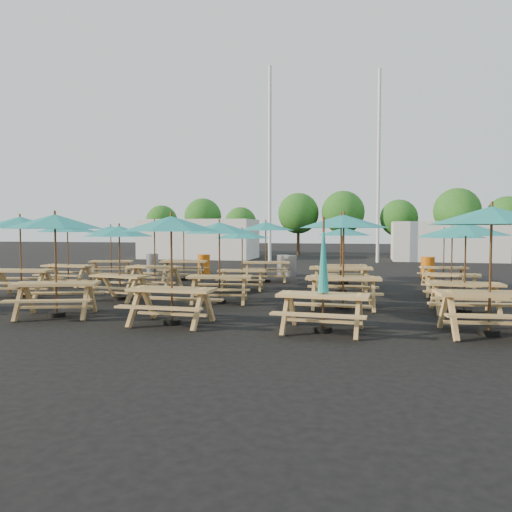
% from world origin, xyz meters
% --- Properties ---
extents(ground, '(120.00, 120.00, 0.00)m').
position_xyz_m(ground, '(0.00, 0.00, 0.00)').
color(ground, black).
rests_on(ground, ground).
extents(picnic_unit_1, '(2.62, 2.62, 2.48)m').
position_xyz_m(picnic_unit_1, '(-6.44, -2.84, 2.15)').
color(picnic_unit_1, '#A58249').
rests_on(picnic_unit_1, ground).
extents(picnic_unit_2, '(2.21, 2.21, 2.32)m').
position_xyz_m(picnic_unit_2, '(-6.67, -0.04, 2.01)').
color(picnic_unit_2, '#A58249').
rests_on(picnic_unit_2, ground).
extents(picnic_unit_3, '(2.61, 2.61, 2.23)m').
position_xyz_m(picnic_unit_3, '(-6.63, 2.98, 1.94)').
color(picnic_unit_3, '#A58249').
rests_on(picnic_unit_3, ground).
extents(picnic_unit_4, '(2.88, 2.88, 2.44)m').
position_xyz_m(picnic_unit_4, '(-3.14, -5.83, 2.12)').
color(picnic_unit_4, '#A58249').
rests_on(picnic_unit_4, ground).
extents(picnic_unit_5, '(2.36, 2.36, 2.18)m').
position_xyz_m(picnic_unit_5, '(-3.07, -2.90, 1.90)').
color(picnic_unit_5, '#A58249').
rests_on(picnic_unit_5, ground).
extents(picnic_unit_6, '(2.40, 2.40, 2.36)m').
position_xyz_m(picnic_unit_6, '(-3.28, -0.01, 2.05)').
color(picnic_unit_6, '#A58249').
rests_on(picnic_unit_6, ground).
extents(picnic_unit_7, '(2.55, 2.55, 2.37)m').
position_xyz_m(picnic_unit_7, '(-3.35, 2.93, 2.06)').
color(picnic_unit_7, '#A58249').
rests_on(picnic_unit_7, ground).
extents(picnic_unit_8, '(2.26, 2.26, 2.37)m').
position_xyz_m(picnic_unit_8, '(-0.12, -6.11, 2.06)').
color(picnic_unit_8, '#A58249').
rests_on(picnic_unit_8, ground).
extents(picnic_unit_9, '(2.49, 2.49, 2.28)m').
position_xyz_m(picnic_unit_9, '(-0.06, -2.81, 1.98)').
color(picnic_unit_9, '#A58249').
rests_on(picnic_unit_9, ground).
extents(picnic_unit_10, '(2.20, 2.20, 2.07)m').
position_xyz_m(picnic_unit_10, '(-0.18, 0.19, 1.80)').
color(picnic_unit_10, '#A58249').
rests_on(picnic_unit_10, ground).
extents(picnic_unit_11, '(2.61, 2.61, 2.38)m').
position_xyz_m(picnic_unit_11, '(0.04, 3.02, 2.07)').
color(picnic_unit_11, '#A58249').
rests_on(picnic_unit_11, ground).
extents(picnic_unit_12, '(1.90, 1.68, 2.31)m').
position_xyz_m(picnic_unit_12, '(3.15, -6.20, 0.95)').
color(picnic_unit_12, '#A58249').
rests_on(picnic_unit_12, ground).
extents(picnic_unit_13, '(2.43, 2.43, 2.46)m').
position_xyz_m(picnic_unit_13, '(3.37, -3.04, 2.14)').
color(picnic_unit_13, '#A58249').
rests_on(picnic_unit_13, ground).
extents(picnic_unit_14, '(2.55, 2.55, 2.55)m').
position_xyz_m(picnic_unit_14, '(3.13, 0.09, 2.21)').
color(picnic_unit_14, '#A58249').
rests_on(picnic_unit_14, ground).
extents(picnic_unit_15, '(2.28, 2.28, 2.16)m').
position_xyz_m(picnic_unit_15, '(3.08, 3.06, 1.88)').
color(picnic_unit_15, '#A58249').
rests_on(picnic_unit_15, ground).
extents(picnic_unit_16, '(2.58, 2.58, 2.53)m').
position_xyz_m(picnic_unit_16, '(6.32, -5.78, 2.19)').
color(picnic_unit_16, '#A58249').
rests_on(picnic_unit_16, ground).
extents(picnic_unit_17, '(2.18, 2.18, 2.25)m').
position_xyz_m(picnic_unit_17, '(6.33, -3.13, 1.95)').
color(picnic_unit_17, '#A58249').
rests_on(picnic_unit_17, ground).
extents(picnic_unit_18, '(2.29, 2.29, 2.13)m').
position_xyz_m(picnic_unit_18, '(6.48, -0.06, 1.85)').
color(picnic_unit_18, '#A58249').
rests_on(picnic_unit_18, ground).
extents(picnic_unit_19, '(2.08, 2.08, 2.09)m').
position_xyz_m(picnic_unit_19, '(6.67, 3.07, 1.81)').
color(picnic_unit_19, '#A58249').
rests_on(picnic_unit_19, ground).
extents(waste_bin_0, '(0.57, 0.57, 0.91)m').
position_xyz_m(waste_bin_0, '(-6.13, 5.99, 0.46)').
color(waste_bin_0, gray).
rests_on(waste_bin_0, ground).
extents(waste_bin_1, '(0.57, 0.57, 0.91)m').
position_xyz_m(waste_bin_1, '(-3.48, 5.83, 0.46)').
color(waste_bin_1, '#C85C0B').
rests_on(waste_bin_1, ground).
extents(waste_bin_2, '(0.57, 0.57, 0.91)m').
position_xyz_m(waste_bin_2, '(0.22, 6.04, 0.46)').
color(waste_bin_2, gray).
rests_on(waste_bin_2, ground).
extents(waste_bin_3, '(0.57, 0.57, 0.91)m').
position_xyz_m(waste_bin_3, '(0.59, 5.63, 0.46)').
color(waste_bin_3, gray).
rests_on(waste_bin_3, ground).
extents(waste_bin_4, '(0.57, 0.57, 0.91)m').
position_xyz_m(waste_bin_4, '(6.44, 5.97, 0.46)').
color(waste_bin_4, '#C85C0B').
rests_on(waste_bin_4, ground).
extents(mast_0, '(0.20, 0.20, 12.00)m').
position_xyz_m(mast_0, '(-2.00, 14.00, 6.00)').
color(mast_0, silver).
rests_on(mast_0, ground).
extents(mast_1, '(0.20, 0.20, 12.00)m').
position_xyz_m(mast_1, '(4.50, 16.00, 6.00)').
color(mast_1, silver).
rests_on(mast_1, ground).
extents(event_tent_0, '(8.00, 4.00, 2.80)m').
position_xyz_m(event_tent_0, '(-8.00, 18.00, 1.40)').
color(event_tent_0, silver).
rests_on(event_tent_0, ground).
extents(event_tent_1, '(7.00, 4.00, 2.60)m').
position_xyz_m(event_tent_1, '(9.00, 19.00, 1.30)').
color(event_tent_1, silver).
rests_on(event_tent_1, ground).
extents(tree_0, '(2.80, 2.80, 4.24)m').
position_xyz_m(tree_0, '(-14.07, 25.25, 2.83)').
color(tree_0, '#382314').
rests_on(tree_0, ground).
extents(tree_1, '(3.11, 3.11, 4.72)m').
position_xyz_m(tree_1, '(-9.74, 23.90, 3.15)').
color(tree_1, '#382314').
rests_on(tree_1, ground).
extents(tree_2, '(2.59, 2.59, 3.93)m').
position_xyz_m(tree_2, '(-6.39, 23.65, 2.62)').
color(tree_2, '#382314').
rests_on(tree_2, ground).
extents(tree_3, '(3.36, 3.36, 5.09)m').
position_xyz_m(tree_3, '(-1.75, 24.72, 3.41)').
color(tree_3, '#382314').
rests_on(tree_3, ground).
extents(tree_4, '(3.41, 3.41, 5.17)m').
position_xyz_m(tree_4, '(1.90, 24.26, 3.46)').
color(tree_4, '#382314').
rests_on(tree_4, ground).
extents(tree_5, '(2.94, 2.94, 4.45)m').
position_xyz_m(tree_5, '(6.22, 24.67, 2.97)').
color(tree_5, '#382314').
rests_on(tree_5, ground).
extents(tree_6, '(3.38, 3.38, 5.13)m').
position_xyz_m(tree_6, '(10.23, 22.90, 3.43)').
color(tree_6, '#382314').
rests_on(tree_6, ground).
extents(tree_7, '(2.95, 2.95, 4.48)m').
position_xyz_m(tree_7, '(13.63, 22.92, 2.99)').
color(tree_7, '#382314').
rests_on(tree_7, ground).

